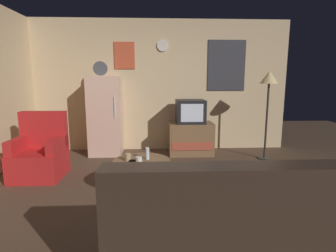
{
  "coord_description": "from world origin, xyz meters",
  "views": [
    {
      "loc": [
        -0.09,
        -3.03,
        1.44
      ],
      "look_at": [
        0.1,
        0.9,
        0.75
      ],
      "focal_mm": 28.41,
      "sensor_mm": 36.0,
      "label": 1
    }
  ],
  "objects_px": {
    "crt_tv": "(190,111)",
    "armchair": "(40,154)",
    "fridge": "(106,116)",
    "wine_glass": "(147,153)",
    "mug_ceramic_white": "(139,161)",
    "standing_lamp": "(269,84)",
    "coffee_table": "(142,177)",
    "remote_control": "(136,160)",
    "tv_stand": "(191,138)",
    "mug_ceramic_tan": "(128,157)",
    "couch": "(225,235)"
  },
  "relations": [
    {
      "from": "crt_tv",
      "to": "wine_glass",
      "type": "bearing_deg",
      "value": -113.49
    },
    {
      "from": "standing_lamp",
      "to": "armchair",
      "type": "height_order",
      "value": "standing_lamp"
    },
    {
      "from": "crt_tv",
      "to": "armchair",
      "type": "height_order",
      "value": "crt_tv"
    },
    {
      "from": "tv_stand",
      "to": "couch",
      "type": "distance_m",
      "value": 3.26
    },
    {
      "from": "tv_stand",
      "to": "crt_tv",
      "type": "bearing_deg",
      "value": -176.64
    },
    {
      "from": "standing_lamp",
      "to": "couch",
      "type": "xyz_separation_m",
      "value": [
        -1.5,
        -2.88,
        -1.05
      ]
    },
    {
      "from": "crt_tv",
      "to": "standing_lamp",
      "type": "relative_size",
      "value": 0.34
    },
    {
      "from": "tv_stand",
      "to": "standing_lamp",
      "type": "distance_m",
      "value": 1.73
    },
    {
      "from": "fridge",
      "to": "standing_lamp",
      "type": "distance_m",
      "value": 3.06
    },
    {
      "from": "fridge",
      "to": "crt_tv",
      "type": "xyz_separation_m",
      "value": [
        1.63,
        -0.1,
        0.08
      ]
    },
    {
      "from": "coffee_table",
      "to": "wine_glass",
      "type": "height_order",
      "value": "wine_glass"
    },
    {
      "from": "remote_control",
      "to": "couch",
      "type": "relative_size",
      "value": 0.09
    },
    {
      "from": "crt_tv",
      "to": "couch",
      "type": "height_order",
      "value": "crt_tv"
    },
    {
      "from": "tv_stand",
      "to": "crt_tv",
      "type": "height_order",
      "value": "crt_tv"
    },
    {
      "from": "fridge",
      "to": "wine_glass",
      "type": "distance_m",
      "value": 2.08
    },
    {
      "from": "wine_glass",
      "to": "armchair",
      "type": "relative_size",
      "value": 0.16
    },
    {
      "from": "remote_control",
      "to": "mug_ceramic_white",
      "type": "bearing_deg",
      "value": -80.79
    },
    {
      "from": "remote_control",
      "to": "fridge",
      "type": "bearing_deg",
      "value": 98.99
    },
    {
      "from": "fridge",
      "to": "mug_ceramic_white",
      "type": "relative_size",
      "value": 19.67
    },
    {
      "from": "remote_control",
      "to": "standing_lamp",
      "type": "bearing_deg",
      "value": 22.29
    },
    {
      "from": "mug_ceramic_white",
      "to": "armchair",
      "type": "xyz_separation_m",
      "value": [
        -1.52,
        0.87,
        -0.15
      ]
    },
    {
      "from": "mug_ceramic_tan",
      "to": "couch",
      "type": "relative_size",
      "value": 0.05
    },
    {
      "from": "crt_tv",
      "to": "standing_lamp",
      "type": "distance_m",
      "value": 1.48
    },
    {
      "from": "fridge",
      "to": "wine_glass",
      "type": "height_order",
      "value": "fridge"
    },
    {
      "from": "coffee_table",
      "to": "mug_ceramic_tan",
      "type": "xyz_separation_m",
      "value": [
        -0.17,
        -0.0,
        0.27
      ]
    },
    {
      "from": "tv_stand",
      "to": "couch",
      "type": "height_order",
      "value": "couch"
    },
    {
      "from": "tv_stand",
      "to": "standing_lamp",
      "type": "xyz_separation_m",
      "value": [
        1.32,
        -0.37,
        1.05
      ]
    },
    {
      "from": "mug_ceramic_tan",
      "to": "wine_glass",
      "type": "bearing_deg",
      "value": 11.34
    },
    {
      "from": "standing_lamp",
      "to": "mug_ceramic_tan",
      "type": "xyz_separation_m",
      "value": [
        -2.35,
        -1.45,
        -0.87
      ]
    },
    {
      "from": "coffee_table",
      "to": "remote_control",
      "type": "relative_size",
      "value": 4.8
    },
    {
      "from": "armchair",
      "to": "mug_ceramic_tan",
      "type": "bearing_deg",
      "value": -27.62
    },
    {
      "from": "fridge",
      "to": "coffee_table",
      "type": "bearing_deg",
      "value": -67.9
    },
    {
      "from": "mug_ceramic_tan",
      "to": "couch",
      "type": "bearing_deg",
      "value": -59.13
    },
    {
      "from": "standing_lamp",
      "to": "wine_glass",
      "type": "height_order",
      "value": "standing_lamp"
    },
    {
      "from": "standing_lamp",
      "to": "mug_ceramic_tan",
      "type": "height_order",
      "value": "standing_lamp"
    },
    {
      "from": "couch",
      "to": "mug_ceramic_white",
      "type": "bearing_deg",
      "value": 119.03
    },
    {
      "from": "tv_stand",
      "to": "fridge",
      "type": "bearing_deg",
      "value": 176.4
    },
    {
      "from": "wine_glass",
      "to": "couch",
      "type": "height_order",
      "value": "couch"
    },
    {
      "from": "fridge",
      "to": "crt_tv",
      "type": "bearing_deg",
      "value": -3.67
    },
    {
      "from": "remote_control",
      "to": "couch",
      "type": "height_order",
      "value": "couch"
    },
    {
      "from": "tv_stand",
      "to": "standing_lamp",
      "type": "bearing_deg",
      "value": -15.77
    },
    {
      "from": "tv_stand",
      "to": "remote_control",
      "type": "bearing_deg",
      "value": -116.63
    },
    {
      "from": "crt_tv",
      "to": "remote_control",
      "type": "bearing_deg",
      "value": -116.23
    },
    {
      "from": "crt_tv",
      "to": "armchair",
      "type": "distance_m",
      "value": 2.68
    },
    {
      "from": "wine_glass",
      "to": "remote_control",
      "type": "height_order",
      "value": "wine_glass"
    },
    {
      "from": "fridge",
      "to": "couch",
      "type": "bearing_deg",
      "value": -66.39
    },
    {
      "from": "armchair",
      "to": "couch",
      "type": "distance_m",
      "value": 3.1
    },
    {
      "from": "fridge",
      "to": "couch",
      "type": "xyz_separation_m",
      "value": [
        1.47,
        -3.36,
        -0.44
      ]
    },
    {
      "from": "mug_ceramic_white",
      "to": "remote_control",
      "type": "bearing_deg",
      "value": 110.24
    },
    {
      "from": "fridge",
      "to": "armchair",
      "type": "bearing_deg",
      "value": -122.33
    }
  ]
}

